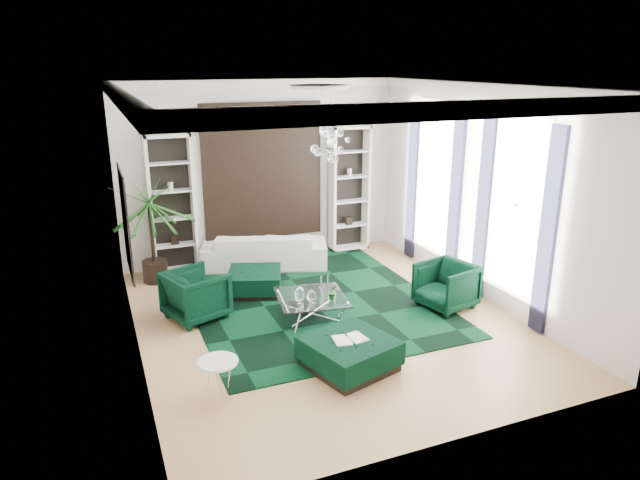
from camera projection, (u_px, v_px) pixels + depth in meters
name	position (u px, v px, depth m)	size (l,w,h in m)	color
floor	(326.00, 320.00, 9.57)	(6.00, 7.00, 0.02)	tan
ceiling	(326.00, 85.00, 8.42)	(6.00, 7.00, 0.02)	white
wall_back	(262.00, 171.00, 12.10)	(6.00, 0.02, 3.80)	silver
wall_front	(457.00, 288.00, 5.90)	(6.00, 0.02, 3.80)	silver
wall_left	(126.00, 230.00, 7.92)	(0.02, 7.00, 3.80)	silver
wall_right	(483.00, 194.00, 10.08)	(0.02, 7.00, 3.80)	silver
crown_molding	(326.00, 92.00, 8.46)	(6.00, 7.00, 0.18)	white
ceiling_medallion	(319.00, 87.00, 8.70)	(0.90, 0.90, 0.05)	white
tapestry	(263.00, 172.00, 12.05)	(2.50, 0.06, 2.80)	black
shelving_left	(172.00, 205.00, 11.37)	(0.90, 0.38, 2.80)	white
shelving_right	(349.00, 189.00, 12.77)	(0.90, 0.38, 2.80)	white
painting	(127.00, 222.00, 8.47)	(0.04, 1.30, 1.60)	black
window_near	(516.00, 205.00, 9.28)	(0.03, 1.10, 2.90)	white
curtain_near_a	(548.00, 233.00, 8.65)	(0.07, 0.30, 3.25)	black
curtain_near_b	(483.00, 209.00, 10.03)	(0.07, 0.30, 3.25)	black
window_far	(435.00, 178.00, 11.40)	(0.03, 1.10, 2.90)	white
curtain_far_a	(455.00, 199.00, 10.77)	(0.07, 0.30, 3.25)	black
curtain_far_b	(412.00, 183.00, 12.15)	(0.07, 0.30, 3.25)	black
rug	(310.00, 299.00, 10.34)	(4.20, 5.00, 0.02)	black
sofa	(265.00, 249.00, 11.92)	(2.56, 1.00, 0.75)	silver
armchair_left	(196.00, 295.00, 9.50)	(0.89, 0.92, 0.83)	black
armchair_right	(446.00, 286.00, 9.93)	(0.86, 0.89, 0.81)	black
coffee_table	(312.00, 307.00, 9.57)	(1.12, 1.12, 0.39)	white
ottoman_side	(255.00, 282.00, 10.61)	(0.96, 0.96, 0.42)	black
ottoman_front	(349.00, 354.00, 7.99)	(1.10, 1.10, 0.44)	black
book	(349.00, 339.00, 7.92)	(0.47, 0.31, 0.03)	white
side_table	(219.00, 379.00, 7.31)	(0.52, 0.52, 0.50)	white
palm	(150.00, 218.00, 10.83)	(1.61, 1.61, 2.58)	#205D1D
chandelier	(331.00, 145.00, 9.17)	(0.77, 0.77, 0.70)	white
table_plant	(333.00, 292.00, 9.36)	(0.15, 0.12, 0.27)	#205D1D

